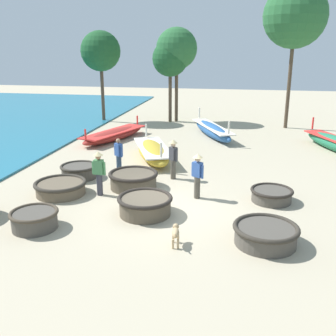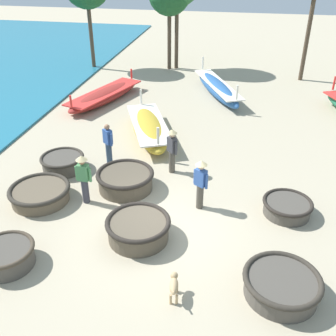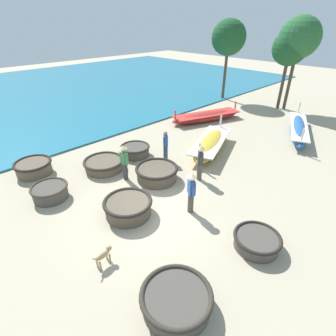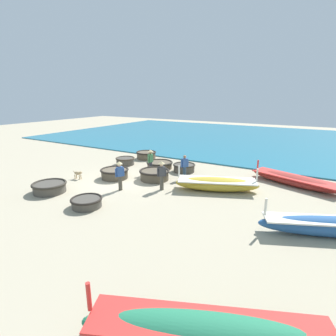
{
  "view_description": "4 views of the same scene",
  "coord_description": "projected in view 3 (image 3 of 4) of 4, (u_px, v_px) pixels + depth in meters",
  "views": [
    {
      "loc": [
        2.46,
        -12.19,
        5.29
      ],
      "look_at": [
        -0.29,
        2.33,
        0.71
      ],
      "focal_mm": 42.0,
      "sensor_mm": 36.0,
      "label": 1
    },
    {
      "loc": [
        1.91,
        -8.87,
        7.25
      ],
      "look_at": [
        -0.18,
        2.14,
        0.73
      ],
      "focal_mm": 42.0,
      "sensor_mm": 36.0,
      "label": 2
    },
    {
      "loc": [
        6.01,
        -4.9,
        6.39
      ],
      "look_at": [
        -0.94,
        1.87,
        0.81
      ],
      "focal_mm": 28.0,
      "sensor_mm": 36.0,
      "label": 3
    },
    {
      "loc": [
        11.67,
        10.63,
        5.17
      ],
      "look_at": [
        -1.19,
        2.99,
        1.03
      ],
      "focal_mm": 28.0,
      "sensor_mm": 36.0,
      "label": 4
    }
  ],
  "objects": [
    {
      "name": "ground_plane",
      "position": [
        150.0,
        213.0,
        9.88
      ],
      "size": [
        80.0,
        80.0,
        0.0
      ],
      "primitive_type": "plane",
      "color": "tan"
    },
    {
      "name": "sea",
      "position": [
        39.0,
        93.0,
        25.38
      ],
      "size": [
        28.0,
        52.0,
        0.1
      ],
      "primitive_type": "cube",
      "color": "teal",
      "rests_on": "ground"
    },
    {
      "name": "coracle_far_right",
      "position": [
        50.0,
        191.0,
        10.55
      ],
      "size": [
        1.46,
        1.46,
        0.57
      ],
      "color": "#4C473F",
      "rests_on": "ground"
    },
    {
      "name": "coracle_far_left",
      "position": [
        257.0,
        241.0,
        8.29
      ],
      "size": [
        1.51,
        1.51,
        0.47
      ],
      "color": "#4C473F",
      "rests_on": "ground"
    },
    {
      "name": "coracle_front_left",
      "position": [
        128.0,
        207.0,
        9.65
      ],
      "size": [
        1.82,
        1.82,
        0.63
      ],
      "color": "brown",
      "rests_on": "ground"
    },
    {
      "name": "coracle_center",
      "position": [
        157.0,
        173.0,
        11.74
      ],
      "size": [
        1.93,
        1.93,
        0.64
      ],
      "color": "brown",
      "rests_on": "ground"
    },
    {
      "name": "coracle_nearest",
      "position": [
        135.0,
        150.0,
        13.84
      ],
      "size": [
        1.57,
        1.57,
        0.56
      ],
      "color": "#4C473F",
      "rests_on": "ground"
    },
    {
      "name": "coracle_upturned",
      "position": [
        176.0,
        300.0,
        6.5
      ],
      "size": [
        1.84,
        1.84,
        0.56
      ],
      "color": "#4C473F",
      "rests_on": "ground"
    },
    {
      "name": "coracle_beside_post",
      "position": [
        104.0,
        164.0,
        12.6
      ],
      "size": [
        1.94,
        1.94,
        0.51
      ],
      "color": "brown",
      "rests_on": "ground"
    },
    {
      "name": "coracle_weathered",
      "position": [
        34.0,
        167.0,
        12.21
      ],
      "size": [
        1.68,
        1.68,
        0.62
      ],
      "color": "brown",
      "rests_on": "ground"
    },
    {
      "name": "long_boat_green_hull",
      "position": [
        298.0,
        129.0,
        16.2
      ],
      "size": [
        3.17,
        5.6,
        1.41
      ],
      "color": "#285693",
      "rests_on": "ground"
    },
    {
      "name": "long_boat_blue_hull",
      "position": [
        206.0,
        116.0,
        18.53
      ],
      "size": [
        2.91,
        5.46,
        1.09
      ],
      "color": "maroon",
      "rests_on": "ground"
    },
    {
      "name": "long_boat_white_hull",
      "position": [
        211.0,
        144.0,
        14.3
      ],
      "size": [
        2.97,
        4.78,
        1.35
      ],
      "color": "gold",
      "rests_on": "ground"
    },
    {
      "name": "fisherman_with_hat",
      "position": [
        191.0,
        190.0,
        9.48
      ],
      "size": [
        0.46,
        0.37,
        1.67
      ],
      "color": "#4C473D",
      "rests_on": "ground"
    },
    {
      "name": "fisherman_hauling",
      "position": [
        124.0,
        160.0,
        11.47
      ],
      "size": [
        0.53,
        0.36,
        1.67
      ],
      "color": "#383842",
      "rests_on": "ground"
    },
    {
      "name": "fisherman_standing_right",
      "position": [
        166.0,
        145.0,
        13.13
      ],
      "size": [
        0.43,
        0.39,
        1.57
      ],
      "color": "#2D425B",
      "rests_on": "ground"
    },
    {
      "name": "fisherman_by_coracle",
      "position": [
        200.0,
        161.0,
        11.45
      ],
      "size": [
        0.4,
        0.4,
        1.67
      ],
      "color": "#4C473D",
      "rests_on": "ground"
    },
    {
      "name": "dog",
      "position": [
        104.0,
        254.0,
        7.67
      ],
      "size": [
        0.27,
        0.68,
        0.55
      ],
      "color": "tan",
      "rests_on": "ground"
    },
    {
      "name": "tree_tall_back",
      "position": [
        229.0,
        38.0,
        21.35
      ],
      "size": [
        2.81,
        2.81,
        6.4
      ],
      "color": "#4C3D2D",
      "rests_on": "ground"
    },
    {
      "name": "tree_left_mid",
      "position": [
        299.0,
        38.0,
        18.59
      ],
      "size": [
        2.91,
        2.91,
        6.62
      ],
      "color": "#4C3D2D",
      "rests_on": "ground"
    },
    {
      "name": "tree_right_mid",
      "position": [
        290.0,
        48.0,
        19.05
      ],
      "size": [
        2.53,
        2.53,
        5.75
      ],
      "color": "#4C3D2D",
      "rests_on": "ground"
    }
  ]
}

